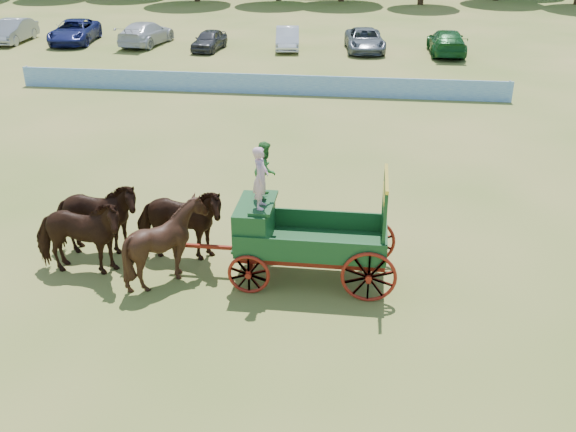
# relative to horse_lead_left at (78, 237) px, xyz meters

# --- Properties ---
(ground) EXTENTS (160.00, 160.00, 0.00)m
(ground) POSITION_rel_horse_lead_left_xyz_m (2.54, 0.80, -1.10)
(ground) COLOR #9C8246
(ground) RESTS_ON ground
(horse_lead_left) EXTENTS (2.65, 1.28, 2.21)m
(horse_lead_left) POSITION_rel_horse_lead_left_xyz_m (0.00, 0.00, 0.00)
(horse_lead_left) COLOR #32190D
(horse_lead_left) RESTS_ON ground
(horse_lead_right) EXTENTS (2.74, 1.50, 2.21)m
(horse_lead_right) POSITION_rel_horse_lead_left_xyz_m (0.00, 1.10, 0.00)
(horse_lead_right) COLOR #32190D
(horse_lead_right) RESTS_ON ground
(horse_wheel_left) EXTENTS (2.16, 1.96, 2.21)m
(horse_wheel_left) POSITION_rel_horse_lead_left_xyz_m (2.40, 0.00, 0.00)
(horse_wheel_left) COLOR #32190D
(horse_wheel_left) RESTS_ON ground
(horse_wheel_right) EXTENTS (2.61, 1.19, 2.21)m
(horse_wheel_right) POSITION_rel_horse_lead_left_xyz_m (2.40, 1.10, 0.00)
(horse_wheel_right) COLOR #32190D
(horse_wheel_right) RESTS_ON ground
(farm_dray) EXTENTS (6.00, 2.00, 3.74)m
(farm_dray) POSITION_rel_horse_lead_left_xyz_m (5.37, 0.57, 0.51)
(farm_dray) COLOR maroon
(farm_dray) RESTS_ON ground
(sponsor_banner) EXTENTS (26.00, 0.08, 1.05)m
(sponsor_banner) POSITION_rel_horse_lead_left_xyz_m (1.54, 18.80, -0.58)
(sponsor_banner) COLOR blue
(sponsor_banner) RESTS_ON ground
(parked_cars) EXTENTS (37.88, 6.50, 1.63)m
(parked_cars) POSITION_rel_horse_lead_left_xyz_m (-5.52, 30.78, -0.32)
(parked_cars) COLOR silver
(parked_cars) RESTS_ON ground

